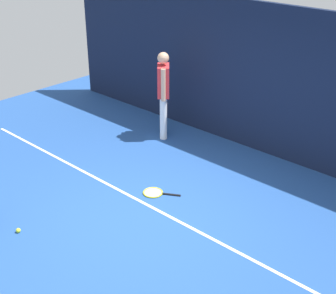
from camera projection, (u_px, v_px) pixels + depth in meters
The scene contains 6 objects.
ground_plane at pixel (150, 217), 7.26m from camera, with size 12.00×12.00×0.00m, color #234C93.
back_fence at pixel (268, 82), 8.65m from camera, with size 10.00×0.10×2.70m, color #141E38.
court_line at pixel (159, 211), 7.40m from camera, with size 9.00×0.05×0.00m, color white.
tennis_player at pixel (163, 90), 9.40m from camera, with size 0.43×0.44×1.70m.
tennis_racket at pixel (155, 193), 7.85m from camera, with size 0.62×0.47×0.03m.
tennis_ball_near_player at pixel (18, 230), 6.90m from camera, with size 0.07×0.07×0.07m, color #CCE033.
Camera 1 is at (4.33, -4.27, 4.11)m, focal length 52.66 mm.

